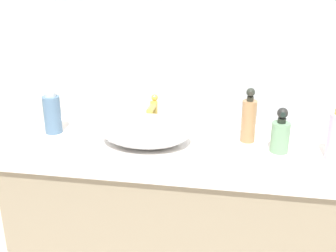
% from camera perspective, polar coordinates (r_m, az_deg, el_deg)
% --- Properties ---
extents(bathroom_wall_rear, '(6.00, 0.06, 2.60)m').
position_cam_1_polar(bathroom_wall_rear, '(1.81, 8.54, 14.31)').
color(bathroom_wall_rear, silver).
rests_on(bathroom_wall_rear, ground).
extents(vanity_counter, '(1.43, 0.56, 0.85)m').
position_cam_1_polar(vanity_counter, '(1.84, 2.94, -14.85)').
color(vanity_counter, gray).
rests_on(vanity_counter, ground).
extents(sink_basin, '(0.36, 0.27, 0.11)m').
position_cam_1_polar(sink_basin, '(1.61, -3.12, -0.64)').
color(sink_basin, silver).
rests_on(sink_basin, vanity_counter).
extents(faucet, '(0.03, 0.12, 0.15)m').
position_cam_1_polar(faucet, '(1.74, -2.04, 2.05)').
color(faucet, gold).
rests_on(faucet, vanity_counter).
extents(soap_dispenser, '(0.06, 0.06, 0.22)m').
position_cam_1_polar(soap_dispenser, '(1.65, 11.08, 0.97)').
color(soap_dispenser, '#AC8053').
rests_on(soap_dispenser, vanity_counter).
extents(perfume_bottle, '(0.07, 0.07, 0.17)m').
position_cam_1_polar(perfume_bottle, '(1.59, 15.25, -1.09)').
color(perfume_bottle, '#77A67D').
rests_on(perfume_bottle, vanity_counter).
extents(spray_can, '(0.07, 0.07, 0.18)m').
position_cam_1_polar(spray_can, '(1.78, -15.68, 1.65)').
color(spray_can, slate).
rests_on(spray_can, vanity_counter).
extents(candle_jar, '(0.05, 0.05, 0.03)m').
position_cam_1_polar(candle_jar, '(1.76, -12.34, -0.65)').
color(candle_jar, silver).
rests_on(candle_jar, vanity_counter).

